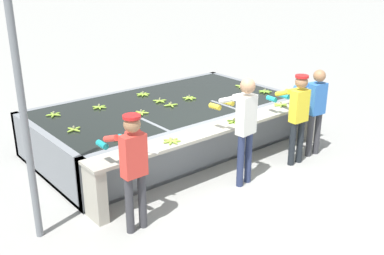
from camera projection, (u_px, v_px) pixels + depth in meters
ground_plane at (229, 176)px, 7.46m from camera, size 80.00×80.00×0.00m
wash_tank at (166, 125)px, 8.60m from camera, size 4.86×2.66×0.83m
work_ledge at (221, 138)px, 7.41m from camera, size 4.86×0.45×0.83m
worker_0 at (132, 162)px, 5.68m from camera, size 0.41×0.71×1.61m
worker_1 at (244, 122)px, 6.87m from camera, size 0.45×0.73×1.74m
worker_2 at (297, 111)px, 7.63m from camera, size 0.44×0.73×1.59m
worker_3 at (315, 105)px, 7.99m from camera, size 0.45×0.72×1.60m
banana_bunch_floating_0 at (143, 94)px, 8.98m from camera, size 0.27×0.28×0.08m
banana_bunch_floating_1 at (54, 115)px, 7.80m from camera, size 0.28×0.27×0.08m
banana_bunch_floating_2 at (160, 101)px, 8.57m from camera, size 0.28×0.27×0.08m
banana_bunch_floating_3 at (99, 107)px, 8.21m from camera, size 0.28×0.27×0.08m
banana_bunch_floating_4 at (121, 138)px, 6.78m from camera, size 0.27×0.28×0.08m
banana_bunch_floating_5 at (265, 92)px, 9.18m from camera, size 0.28×0.28×0.08m
banana_bunch_floating_6 at (141, 113)px, 7.90m from camera, size 0.27×0.28×0.08m
banana_bunch_floating_7 at (74, 130)px, 7.12m from camera, size 0.28×0.28×0.08m
banana_bunch_floating_8 at (241, 86)px, 9.57m from camera, size 0.27×0.27×0.08m
banana_bunch_floating_9 at (171, 105)px, 8.32m from camera, size 0.28×0.28×0.08m
banana_bunch_floating_10 at (189, 98)px, 8.74m from camera, size 0.28×0.28×0.08m
banana_bunch_ledge_0 at (235, 121)px, 7.46m from camera, size 0.28×0.27×0.08m
banana_bunch_ledge_1 at (281, 105)px, 8.32m from camera, size 0.28×0.28×0.08m
banana_bunch_ledge_2 at (172, 141)px, 6.66m from camera, size 0.28×0.27×0.08m
knife_0 at (143, 151)px, 6.33m from camera, size 0.21×0.31×0.02m
knife_1 at (302, 103)px, 8.47m from camera, size 0.34×0.15×0.02m
support_post_left at (24, 120)px, 5.30m from camera, size 0.09×0.09×3.20m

